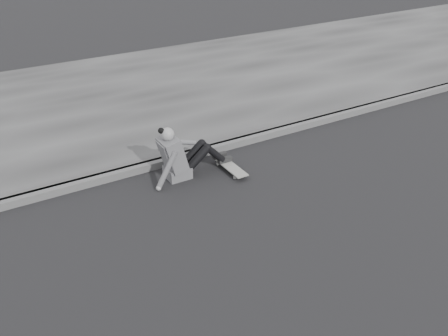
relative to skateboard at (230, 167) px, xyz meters
name	(u,v)px	position (x,y,z in m)	size (l,w,h in m)	color
ground	(432,182)	(2.46, -1.87, -0.07)	(80.00, 80.00, 0.00)	black
curb	(321,120)	(2.46, 0.71, -0.01)	(24.00, 0.16, 0.12)	#535353
sidewalk	(237,76)	(2.46, 3.73, -0.01)	(24.00, 6.00, 0.12)	#3C3C3C
skateboard	(230,167)	(0.00, 0.00, 0.00)	(0.20, 0.78, 0.09)	gray
seated_woman	(181,155)	(-0.73, 0.25, 0.29)	(1.38, 0.46, 0.88)	#57575A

